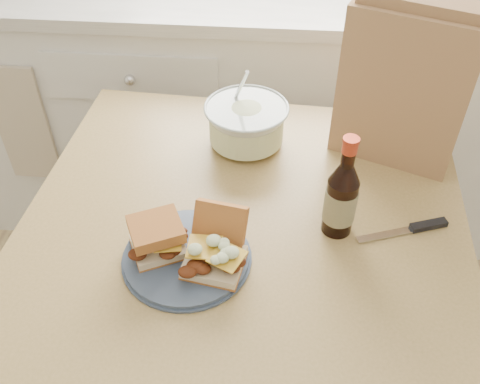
# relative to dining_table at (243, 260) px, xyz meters

# --- Properties ---
(cabinet_run) EXTENTS (2.50, 0.64, 0.94)m
(cabinet_run) POSITION_rel_dining_table_xyz_m (0.10, 0.95, -0.21)
(cabinet_run) COLOR white
(cabinet_run) RESTS_ON ground
(dining_table) EXTENTS (1.01, 1.01, 0.79)m
(dining_table) POSITION_rel_dining_table_xyz_m (0.00, 0.00, 0.00)
(dining_table) COLOR tan
(dining_table) RESTS_ON ground
(plate) EXTENTS (0.25, 0.25, 0.02)m
(plate) POSITION_rel_dining_table_xyz_m (-0.10, -0.10, 0.12)
(plate) COLOR #3C4A61
(plate) RESTS_ON dining_table
(sandwich_left) EXTENTS (0.13, 0.12, 0.07)m
(sandwich_left) POSITION_rel_dining_table_xyz_m (-0.16, -0.10, 0.17)
(sandwich_left) COLOR beige
(sandwich_left) RESTS_ON plate
(sandwich_right) EXTENTS (0.13, 0.17, 0.09)m
(sandwich_right) POSITION_rel_dining_table_xyz_m (-0.04, -0.11, 0.16)
(sandwich_right) COLOR beige
(sandwich_right) RESTS_ON plate
(coleslaw_bowl) EXTENTS (0.21, 0.21, 0.21)m
(coleslaw_bowl) POSITION_rel_dining_table_xyz_m (-0.01, 0.29, 0.17)
(coleslaw_bowl) COLOR silver
(coleslaw_bowl) RESTS_ON dining_table
(beer_bottle) EXTENTS (0.07, 0.07, 0.24)m
(beer_bottle) POSITION_rel_dining_table_xyz_m (0.20, 0.01, 0.21)
(beer_bottle) COLOR black
(beer_bottle) RESTS_ON dining_table
(knife) EXTENTS (0.20, 0.08, 0.01)m
(knife) POSITION_rel_dining_table_xyz_m (0.37, 0.02, 0.12)
(knife) COLOR silver
(knife) RESTS_ON dining_table
(paper_bag) EXTENTS (0.33, 0.28, 0.37)m
(paper_bag) POSITION_rel_dining_table_xyz_m (0.35, 0.31, 0.30)
(paper_bag) COLOR #AD8353
(paper_bag) RESTS_ON dining_table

